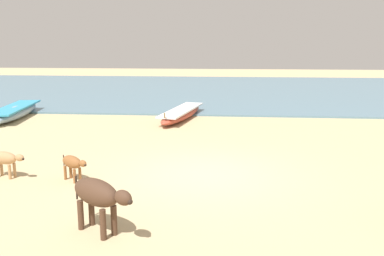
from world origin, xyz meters
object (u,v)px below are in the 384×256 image
(fishing_boat_1, at_px, (182,114))
(calf_far_brown, at_px, (73,163))
(calf_near_tan, at_px, (6,159))
(fishing_boat_2, at_px, (15,112))
(cow_adult_dark, at_px, (98,195))

(fishing_boat_1, distance_m, calf_far_brown, 8.56)
(calf_near_tan, distance_m, calf_far_brown, 1.76)
(fishing_boat_2, relative_size, cow_adult_dark, 3.52)
(fishing_boat_1, distance_m, fishing_boat_2, 7.36)
(fishing_boat_2, bearing_deg, calf_near_tan, 18.04)
(cow_adult_dark, bearing_deg, calf_near_tan, 173.98)
(fishing_boat_1, bearing_deg, fishing_boat_2, -75.70)
(cow_adult_dark, bearing_deg, fishing_boat_2, 158.53)
(calf_far_brown, bearing_deg, cow_adult_dark, -24.50)
(fishing_boat_1, bearing_deg, cow_adult_dark, 10.02)
(calf_near_tan, bearing_deg, fishing_boat_1, 83.66)
(fishing_boat_2, height_order, calf_far_brown, fishing_boat_2)
(calf_far_brown, bearing_deg, calf_near_tan, -147.21)
(fishing_boat_1, xyz_separation_m, fishing_boat_2, (-7.35, -0.38, 0.04))
(fishing_boat_2, bearing_deg, cow_adult_dark, 25.49)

